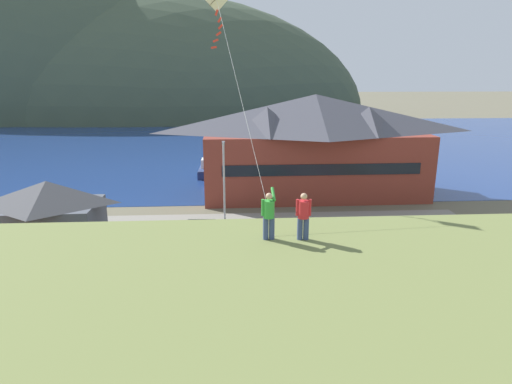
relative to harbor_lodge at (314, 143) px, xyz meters
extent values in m
plane|color=#66604C|center=(-7.97, -21.32, -5.69)|extent=(600.00, 600.00, 0.00)
cube|color=gray|center=(-7.97, -16.32, -5.64)|extent=(40.00, 20.00, 0.10)
cube|color=navy|center=(-7.97, 38.68, -5.68)|extent=(360.00, 84.00, 0.03)
ellipsoid|color=#42513D|center=(-67.33, 89.87, -5.69)|extent=(99.97, 48.92, 95.01)
ellipsoid|color=#42513D|center=(-36.46, 96.06, -5.69)|extent=(140.32, 64.32, 73.90)
cube|color=brown|center=(0.00, 0.08, -2.29)|extent=(23.04, 8.91, 6.80)
cube|color=black|center=(0.04, -4.32, -1.95)|extent=(19.53, 0.24, 1.10)
pyramid|color=#4C4C56|center=(0.00, 0.08, 3.07)|extent=(24.43, 9.79, 3.92)
pyramid|color=#4C4C56|center=(-5.16, -1.49, 2.50)|extent=(4.83, 4.83, 2.75)
pyramid|color=#4C4C56|center=(5.18, -1.40, 2.50)|extent=(4.83, 4.83, 2.75)
cube|color=#474C56|center=(-22.02, -14.24, -3.86)|extent=(6.84, 5.05, 3.67)
pyramid|color=#47474C|center=(-22.02, -14.24, -1.16)|extent=(7.39, 5.56, 1.72)
cube|color=black|center=(-21.97, -16.73, -4.41)|extent=(1.10, 0.08, 2.57)
cube|color=#70604C|center=(-8.41, 10.68, -5.34)|extent=(3.20, 10.48, 0.70)
cube|color=#A8A399|center=(-11.63, 12.23, -5.24)|extent=(2.08, 5.73, 0.90)
cube|color=#B7B2A8|center=(-11.63, 12.23, -4.71)|extent=(2.02, 5.56, 0.16)
cube|color=silver|center=(-11.65, 11.81, -4.08)|extent=(1.35, 1.75, 1.10)
cube|color=#A8A399|center=(-4.91, 9.54, -5.24)|extent=(2.65, 7.33, 0.90)
cube|color=#B7B2A8|center=(-4.91, 9.54, -4.71)|extent=(2.57, 7.11, 0.16)
cube|color=silver|center=(-4.93, 9.00, -4.08)|extent=(1.72, 2.24, 1.10)
cube|color=navy|center=(-11.84, 10.79, -5.24)|extent=(2.35, 6.88, 0.90)
cube|color=navy|center=(-11.84, 10.79, -4.71)|extent=(2.28, 6.67, 0.16)
cube|color=silver|center=(-11.85, 10.28, -4.08)|extent=(1.58, 2.08, 1.10)
cube|color=#B11A15|center=(-23.05, -19.71, -4.12)|extent=(2.10, 1.61, 0.70)
cube|color=black|center=(-23.05, -19.71, -4.16)|extent=(2.15, 1.64, 0.32)
cylinder|color=black|center=(-21.83, -18.79, -5.27)|extent=(0.64, 0.22, 0.64)
cylinder|color=black|center=(-21.83, -20.62, -5.27)|extent=(0.64, 0.22, 0.64)
cube|color=slate|center=(-8.11, -20.86, -4.87)|extent=(4.33, 2.14, 0.80)
cube|color=#5B5B5F|center=(-8.26, -20.87, -4.12)|extent=(2.22, 1.77, 0.70)
cube|color=black|center=(-8.26, -20.87, -4.16)|extent=(2.27, 1.80, 0.32)
cylinder|color=black|center=(-6.68, -21.66, -5.27)|extent=(0.66, 0.27, 0.64)
cylinder|color=black|center=(-6.82, -19.83, -5.27)|extent=(0.66, 0.27, 0.64)
cylinder|color=black|center=(-9.40, -21.89, -5.27)|extent=(0.66, 0.27, 0.64)
cylinder|color=black|center=(-9.55, -20.06, -5.27)|extent=(0.66, 0.27, 0.64)
cube|color=red|center=(-0.77, -20.47, -4.87)|extent=(4.27, 1.97, 0.80)
cube|color=#B11A15|center=(-0.62, -20.47, -4.12)|extent=(2.16, 1.68, 0.70)
cube|color=black|center=(-0.62, -20.47, -4.16)|extent=(2.21, 1.72, 0.32)
cylinder|color=black|center=(-2.10, -19.49, -5.27)|extent=(0.65, 0.25, 0.64)
cylinder|color=black|center=(-2.17, -21.33, -5.27)|extent=(0.65, 0.25, 0.64)
cylinder|color=black|center=(0.63, -19.60, -5.27)|extent=(0.65, 0.25, 0.64)
cylinder|color=black|center=(0.55, -21.44, -5.27)|extent=(0.65, 0.25, 0.64)
cube|color=black|center=(-11.05, -13.92, -4.87)|extent=(4.27, 1.98, 0.80)
cube|color=black|center=(-11.20, -13.92, -4.12)|extent=(2.17, 1.69, 0.70)
cube|color=black|center=(-11.20, -13.92, -4.16)|extent=(2.21, 1.72, 0.32)
cylinder|color=black|center=(-9.73, -14.90, -5.27)|extent=(0.65, 0.25, 0.64)
cylinder|color=black|center=(-9.65, -13.06, -5.27)|extent=(0.65, 0.25, 0.64)
cylinder|color=black|center=(-12.45, -14.78, -5.27)|extent=(0.65, 0.25, 0.64)
cylinder|color=black|center=(-12.38, -12.95, -5.27)|extent=(0.65, 0.25, 0.64)
cube|color=red|center=(4.24, -20.02, -4.87)|extent=(4.21, 1.81, 0.80)
cube|color=#B11A15|center=(4.39, -20.02, -4.12)|extent=(2.10, 1.61, 0.70)
cube|color=black|center=(4.39, -20.02, -4.16)|extent=(2.15, 1.64, 0.32)
cylinder|color=black|center=(2.87, -19.10, -5.27)|extent=(0.64, 0.22, 0.64)
cylinder|color=black|center=(2.88, -20.94, -5.27)|extent=(0.64, 0.22, 0.64)
cylinder|color=black|center=(5.60, -19.10, -5.27)|extent=(0.64, 0.22, 0.64)
cylinder|color=black|center=(5.61, -20.93, -5.27)|extent=(0.64, 0.22, 0.64)
cube|color=#236633|center=(-3.88, -14.50, -4.87)|extent=(4.31, 2.07, 0.80)
cube|color=#1E562B|center=(-3.73, -14.51, -4.12)|extent=(2.20, 1.73, 0.70)
cube|color=black|center=(-3.73, -14.51, -4.16)|extent=(2.24, 1.77, 0.32)
cylinder|color=black|center=(-5.18, -13.50, -5.27)|extent=(0.65, 0.26, 0.64)
cylinder|color=black|center=(-5.30, -15.33, -5.27)|extent=(0.65, 0.26, 0.64)
cylinder|color=black|center=(-2.45, -13.68, -5.27)|extent=(0.65, 0.26, 0.64)
cylinder|color=black|center=(-2.57, -15.51, -5.27)|extent=(0.65, 0.26, 0.64)
cube|color=#B28923|center=(6.16, -14.27, -4.87)|extent=(4.26, 1.94, 0.80)
cube|color=olive|center=(6.01, -14.27, -4.12)|extent=(2.15, 1.67, 0.70)
cube|color=black|center=(6.01, -14.27, -4.16)|extent=(2.20, 1.70, 0.32)
cylinder|color=black|center=(7.49, -15.24, -5.27)|extent=(0.65, 0.24, 0.64)
cylinder|color=black|center=(7.55, -13.40, -5.27)|extent=(0.65, 0.24, 0.64)
cylinder|color=black|center=(4.76, -15.14, -5.27)|extent=(0.65, 0.24, 0.64)
cylinder|color=black|center=(4.82, -13.31, -5.27)|extent=(0.65, 0.24, 0.64)
cube|color=navy|center=(-17.25, -20.56, -4.87)|extent=(4.26, 1.95, 0.80)
cube|color=navy|center=(-17.10, -20.55, -4.12)|extent=(2.16, 1.67, 0.70)
cube|color=black|center=(-17.10, -20.55, -4.16)|extent=(2.20, 1.71, 0.32)
cylinder|color=black|center=(-18.64, -19.69, -5.27)|extent=(0.65, 0.24, 0.64)
cylinder|color=black|center=(-18.58, -21.52, -5.27)|extent=(0.65, 0.24, 0.64)
cylinder|color=black|center=(-15.92, -19.59, -5.27)|extent=(0.65, 0.24, 0.64)
cylinder|color=black|center=(-15.85, -21.43, -5.27)|extent=(0.65, 0.24, 0.64)
cylinder|color=#ADADB2|center=(-9.43, -10.82, -1.88)|extent=(0.16, 0.16, 7.42)
cube|color=#4C4C51|center=(-9.43, -10.47, 1.73)|extent=(0.24, 0.70, 0.20)
cylinder|color=#384770|center=(-7.66, -30.18, 1.64)|extent=(0.20, 0.20, 0.82)
cylinder|color=#384770|center=(-7.44, -30.17, 1.64)|extent=(0.20, 0.20, 0.82)
cylinder|color=green|center=(-7.55, -30.17, 2.37)|extent=(0.40, 0.40, 0.64)
sphere|color=tan|center=(-7.55, -30.17, 2.85)|extent=(0.24, 0.24, 0.24)
cylinder|color=green|center=(-7.38, -29.98, 2.87)|extent=(0.14, 0.56, 0.43)
cylinder|color=green|center=(-7.77, -30.19, 2.44)|extent=(0.11, 0.11, 0.60)
cylinder|color=#384770|center=(-6.43, -30.27, 1.64)|extent=(0.20, 0.20, 0.82)
cylinder|color=#384770|center=(-6.21, -30.28, 1.64)|extent=(0.20, 0.20, 0.82)
cylinder|color=red|center=(-6.32, -30.28, 2.37)|extent=(0.40, 0.40, 0.64)
sphere|color=tan|center=(-6.32, -30.28, 2.85)|extent=(0.24, 0.24, 0.24)
cylinder|color=red|center=(-6.54, -30.26, 2.44)|extent=(0.11, 0.11, 0.60)
cylinder|color=red|center=(-6.10, -30.29, 2.44)|extent=(0.11, 0.11, 0.60)
cube|color=red|center=(-9.45, -22.29, 9.89)|extent=(0.19, 0.02, 0.30)
cube|color=red|center=(-9.31, -22.29, 9.57)|extent=(0.23, 0.02, 0.29)
cube|color=red|center=(-9.27, -22.29, 9.25)|extent=(0.27, 0.02, 0.27)
cube|color=red|center=(-9.37, -22.29, 8.93)|extent=(0.29, 0.02, 0.24)
cube|color=red|center=(-9.53, -22.29, 8.61)|extent=(0.30, 0.02, 0.20)
cube|color=red|center=(-9.62, -22.29, 8.29)|extent=(0.29, 0.02, 0.15)
cylinder|color=silver|center=(-8.37, -26.08, 5.88)|extent=(2.17, 7.70, 9.32)
camera|label=1|loc=(-8.89, -44.79, 7.02)|focal=30.27mm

